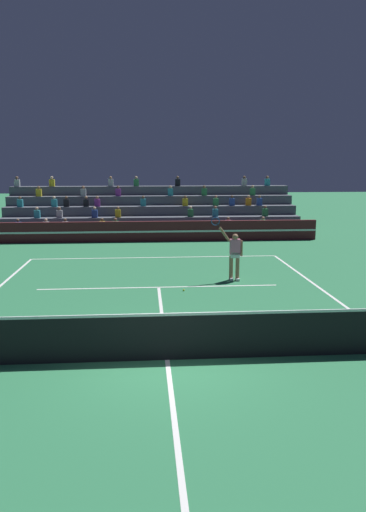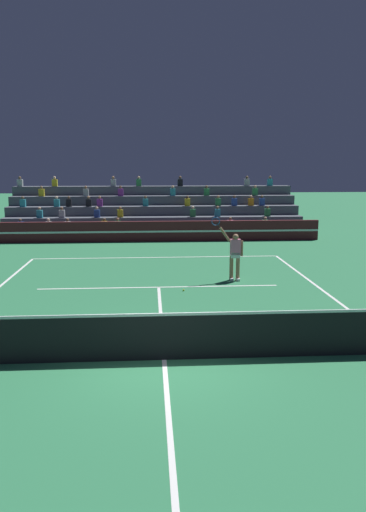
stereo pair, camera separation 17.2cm
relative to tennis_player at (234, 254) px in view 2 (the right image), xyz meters
name	(u,v)px [view 2 (the right image)]	position (x,y,z in m)	size (l,w,h in m)	color
ground_plane	(164,360)	(-2.76, -7.26, -0.98)	(120.00, 120.00, 0.00)	#2D7A4C
court_lines	(164,360)	(-2.76, -7.26, -0.98)	(11.10, 23.90, 0.01)	white
tennis_net	(164,336)	(-2.76, -7.26, -0.44)	(12.00, 0.10, 1.10)	slate
sponsor_banner_wall	(155,231)	(-2.76, 9.32, -0.43)	(18.00, 0.26, 1.10)	#51191E
bleacher_stand	(154,215)	(-2.77, 13.12, 0.03)	(17.41, 4.75, 3.38)	#4C515B
tennis_player	(234,254)	(0.00, 0.00, 0.00)	(1.23, 0.34, 2.39)	#9E7051
tennis_ball	(184,290)	(-1.94, -1.41, -0.95)	(0.07, 0.07, 0.07)	#C6DB33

